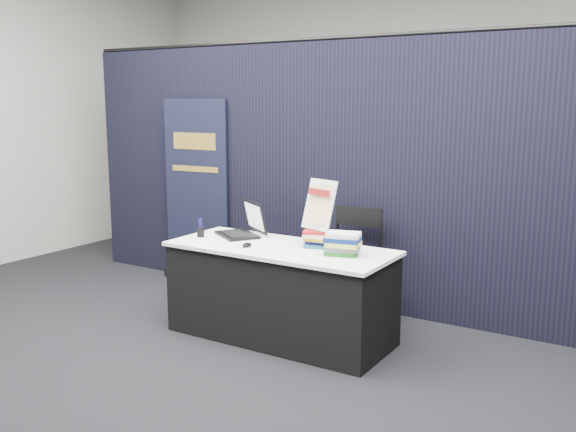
# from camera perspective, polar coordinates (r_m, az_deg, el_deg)

# --- Properties ---
(floor) EXTENTS (8.00, 8.00, 0.00)m
(floor) POSITION_cam_1_polar(r_m,az_deg,el_deg) (4.83, -4.28, -12.68)
(floor) COLOR black
(floor) RESTS_ON ground
(wall_back) EXTENTS (8.00, 0.02, 3.50)m
(wall_back) POSITION_cam_1_polar(r_m,az_deg,el_deg) (8.03, 12.89, 9.11)
(wall_back) COLOR #ACABA3
(wall_back) RESTS_ON floor
(drape_partition) EXTENTS (6.00, 0.08, 2.40)m
(drape_partition) POSITION_cam_1_polar(r_m,az_deg,el_deg) (5.85, 4.87, 3.56)
(drape_partition) COLOR black
(drape_partition) RESTS_ON floor
(display_table) EXTENTS (1.80, 0.75, 0.75)m
(display_table) POSITION_cam_1_polar(r_m,az_deg,el_deg) (5.13, -0.68, -6.80)
(display_table) COLOR black
(display_table) RESTS_ON floor
(laptop) EXTENTS (0.47, 0.49, 0.29)m
(laptop) POSITION_cam_1_polar(r_m,az_deg,el_deg) (5.46, -4.22, -1.01)
(laptop) COLOR black
(laptop) RESTS_ON display_table
(mouse) EXTENTS (0.08, 0.11, 0.03)m
(mouse) POSITION_cam_1_polar(r_m,az_deg,el_deg) (5.03, -3.68, -2.57)
(mouse) COLOR black
(mouse) RESTS_ON display_table
(brochure_left) EXTENTS (0.28, 0.20, 0.00)m
(brochure_left) POSITION_cam_1_polar(r_m,az_deg,el_deg) (5.18, -7.71, -2.44)
(brochure_left) COLOR silver
(brochure_left) RESTS_ON display_table
(brochure_mid) EXTENTS (0.31, 0.27, 0.00)m
(brochure_mid) POSITION_cam_1_polar(r_m,az_deg,el_deg) (5.37, -7.72, -1.97)
(brochure_mid) COLOR white
(brochure_mid) RESTS_ON display_table
(brochure_right) EXTENTS (0.33, 0.28, 0.00)m
(brochure_right) POSITION_cam_1_polar(r_m,az_deg,el_deg) (5.15, -7.32, -2.50)
(brochure_right) COLOR white
(brochure_right) RESTS_ON display_table
(pen_cup) EXTENTS (0.06, 0.06, 0.08)m
(pen_cup) POSITION_cam_1_polar(r_m,az_deg,el_deg) (5.41, -7.78, -1.46)
(pen_cup) COLOR black
(pen_cup) RESTS_ON display_table
(book_stack_tall) EXTENTS (0.22, 0.19, 0.13)m
(book_stack_tall) POSITION_cam_1_polar(r_m,az_deg,el_deg) (5.01, 2.60, -2.03)
(book_stack_tall) COLOR #1A5065
(book_stack_tall) RESTS_ON display_table
(book_stack_short) EXTENTS (0.27, 0.23, 0.17)m
(book_stack_short) POSITION_cam_1_polar(r_m,az_deg,el_deg) (4.77, 4.86, -2.46)
(book_stack_short) COLOR #1A621C
(book_stack_short) RESTS_ON display_table
(info_sign) EXTENTS (0.32, 0.20, 0.41)m
(info_sign) POSITION_cam_1_polar(r_m,az_deg,el_deg) (4.99, 2.80, 0.95)
(info_sign) COLOR black
(info_sign) RESTS_ON book_stack_tall
(pullup_banner) EXTENTS (0.81, 0.16, 1.89)m
(pullup_banner) POSITION_cam_1_polar(r_m,az_deg,el_deg) (6.73, -8.11, 1.27)
(pullup_banner) COLOR black
(pullup_banner) RESTS_ON floor
(stacking_chair) EXTENTS (0.47, 0.47, 0.97)m
(stacking_chair) POSITION_cam_1_polar(r_m,az_deg,el_deg) (5.52, 5.50, -3.85)
(stacking_chair) COLOR black
(stacking_chair) RESTS_ON floor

